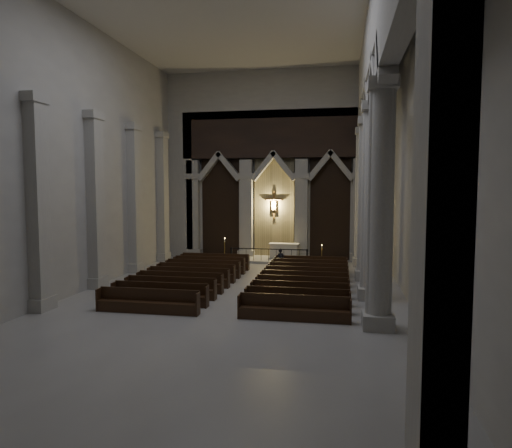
{
  "coord_description": "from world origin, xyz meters",
  "views": [
    {
      "loc": [
        4.22,
        -17.62,
        4.61
      ],
      "look_at": [
        0.42,
        3.0,
        2.93
      ],
      "focal_mm": 32.0,
      "sensor_mm": 36.0,
      "label": 1
    }
  ],
  "objects_px": {
    "candle_stand_left": "(225,256)",
    "worshipper": "(280,260)",
    "altar": "(284,251)",
    "candle_stand_right": "(322,260)",
    "altar_rail": "(269,253)",
    "pews": "(245,282)"
  },
  "relations": [
    {
      "from": "candle_stand_left",
      "to": "worshipper",
      "type": "height_order",
      "value": "candle_stand_left"
    },
    {
      "from": "altar",
      "to": "candle_stand_right",
      "type": "distance_m",
      "value": 2.77
    },
    {
      "from": "altar_rail",
      "to": "worshipper",
      "type": "height_order",
      "value": "worshipper"
    },
    {
      "from": "altar",
      "to": "candle_stand_right",
      "type": "xyz_separation_m",
      "value": [
        2.41,
        -1.34,
        -0.29
      ]
    },
    {
      "from": "pews",
      "to": "worshipper",
      "type": "xyz_separation_m",
      "value": [
        1.02,
        4.66,
        0.34
      ]
    },
    {
      "from": "altar",
      "to": "pews",
      "type": "relative_size",
      "value": 0.2
    },
    {
      "from": "altar",
      "to": "worshipper",
      "type": "height_order",
      "value": "worshipper"
    },
    {
      "from": "candle_stand_left",
      "to": "candle_stand_right",
      "type": "distance_m",
      "value": 5.91
    },
    {
      "from": "altar",
      "to": "pews",
      "type": "xyz_separation_m",
      "value": [
        -0.79,
        -8.26,
        -0.34
      ]
    },
    {
      "from": "candle_stand_right",
      "to": "worshipper",
      "type": "bearing_deg",
      "value": -133.93
    },
    {
      "from": "candle_stand_right",
      "to": "altar_rail",
      "type": "bearing_deg",
      "value": 178.04
    },
    {
      "from": "candle_stand_right",
      "to": "worshipper",
      "type": "distance_m",
      "value": 3.15
    },
    {
      "from": "candle_stand_left",
      "to": "altar_rail",
      "type": "bearing_deg",
      "value": 3.57
    },
    {
      "from": "pews",
      "to": "worshipper",
      "type": "distance_m",
      "value": 4.78
    },
    {
      "from": "altar_rail",
      "to": "altar",
      "type": "bearing_deg",
      "value": 57.25
    },
    {
      "from": "altar_rail",
      "to": "candle_stand_right",
      "type": "bearing_deg",
      "value": -1.96
    },
    {
      "from": "altar_rail",
      "to": "candle_stand_right",
      "type": "distance_m",
      "value": 3.21
    },
    {
      "from": "altar_rail",
      "to": "candle_stand_right",
      "type": "relative_size",
      "value": 3.84
    },
    {
      "from": "altar",
      "to": "candle_stand_left",
      "type": "distance_m",
      "value": 3.78
    },
    {
      "from": "worshipper",
      "to": "altar",
      "type": "bearing_deg",
      "value": 106.63
    },
    {
      "from": "candle_stand_right",
      "to": "pews",
      "type": "bearing_deg",
      "value": -114.81
    },
    {
      "from": "altar_rail",
      "to": "worshipper",
      "type": "xyz_separation_m",
      "value": [
        1.02,
        -2.37,
        0.01
      ]
    }
  ]
}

